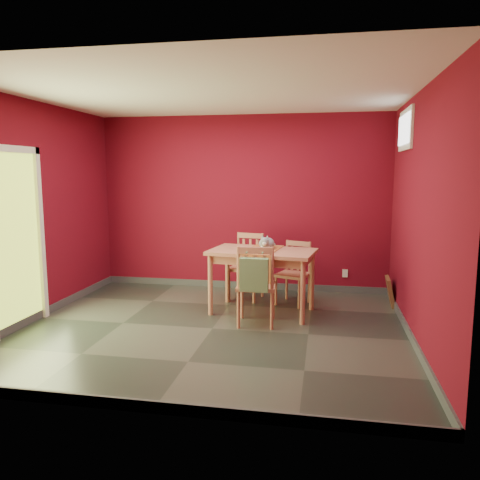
% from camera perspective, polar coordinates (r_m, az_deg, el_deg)
% --- Properties ---
extents(ground, '(4.50, 4.50, 0.00)m').
position_cam_1_polar(ground, '(5.63, -3.39, -10.71)').
color(ground, '#2D342D').
rests_on(ground, ground).
extents(room_shell, '(4.50, 4.50, 4.50)m').
position_cam_1_polar(room_shell, '(5.62, -3.39, -10.23)').
color(room_shell, maroon).
rests_on(room_shell, ground).
extents(doorway, '(0.06, 1.01, 2.13)m').
position_cam_1_polar(doorway, '(5.96, -25.75, 0.64)').
color(doorway, '#B7D838').
rests_on(doorway, ground).
extents(window, '(0.05, 0.90, 0.50)m').
position_cam_1_polar(window, '(6.26, 19.51, 12.56)').
color(window, white).
rests_on(window, room_shell).
extents(outlet_plate, '(0.08, 0.02, 0.12)m').
position_cam_1_polar(outlet_plate, '(7.33, 12.68, -3.99)').
color(outlet_plate, silver).
rests_on(outlet_plate, room_shell).
extents(dining_table, '(1.43, 0.96, 0.83)m').
position_cam_1_polar(dining_table, '(6.07, 2.73, -2.19)').
color(dining_table, '#B97056').
rests_on(dining_table, ground).
extents(table_runner, '(0.50, 0.87, 0.41)m').
position_cam_1_polar(table_runner, '(5.94, 2.56, -2.05)').
color(table_runner, '#A6552A').
rests_on(table_runner, dining_table).
extents(chair_far_left, '(0.52, 0.52, 0.95)m').
position_cam_1_polar(chair_far_left, '(6.82, 0.87, -3.12)').
color(chair_far_left, '#B97056').
rests_on(chair_far_left, ground).
extents(chair_far_right, '(0.52, 0.52, 0.87)m').
position_cam_1_polar(chair_far_right, '(6.59, 6.62, -3.92)').
color(chair_far_right, '#B97056').
rests_on(chair_far_right, ground).
extents(chair_near, '(0.49, 0.49, 0.98)m').
position_cam_1_polar(chair_near, '(5.62, 1.98, -5.43)').
color(chair_near, '#B97056').
rests_on(chair_near, ground).
extents(tote_bag, '(0.32, 0.19, 0.45)m').
position_cam_1_polar(tote_bag, '(5.36, 1.74, -4.25)').
color(tote_bag, '#618759').
rests_on(tote_bag, chair_near).
extents(cat, '(0.33, 0.47, 0.21)m').
position_cam_1_polar(cat, '(6.13, 3.27, -0.13)').
color(cat, slate).
rests_on(cat, table_runner).
extents(picture_frame, '(0.14, 0.40, 0.39)m').
position_cam_1_polar(picture_frame, '(6.83, 17.82, -5.99)').
color(picture_frame, brown).
rests_on(picture_frame, ground).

